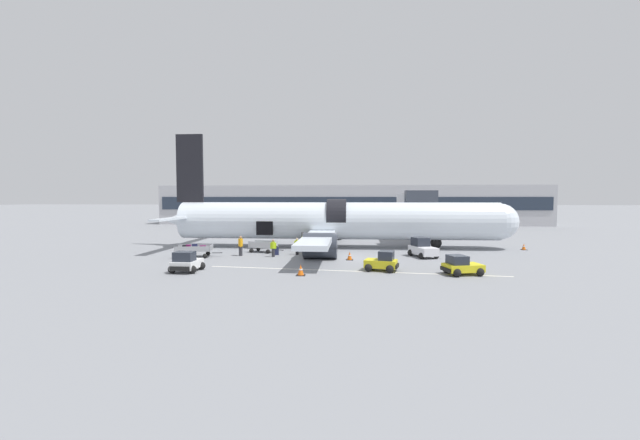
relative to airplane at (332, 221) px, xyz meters
The scene contains 20 objects.
ground_plane 7.60m from the airplane, 76.28° to the right, with size 500.00×500.00×0.00m, color gray.
apron_marking_line 13.60m from the airplane, 81.05° to the right, with size 21.32×2.41×0.01m.
terminal_strip 37.90m from the airplane, 87.46° to the left, with size 74.09×10.99×7.52m.
jet_bridge_stub 12.04m from the airplane, 37.10° to the left, with size 3.35×12.59×6.00m.
airplane is the anchor object (origin of this frame).
baggage_tug_lead 16.87m from the airplane, 55.63° to the right, with size 2.81×2.35×1.33m.
baggage_tug_mid 17.36m from the airplane, 123.93° to the right, with size 2.07×2.41×1.46m.
baggage_tug_rear 13.69m from the airplane, 71.90° to the right, with size 2.57×2.18×1.44m.
baggage_tug_spare 10.32m from the airplane, 35.46° to the right, with size 2.51×3.36×1.68m.
baggage_cart_loading 7.91m from the airplane, 146.84° to the right, with size 3.48×2.16×1.07m.
baggage_cart_queued 14.16m from the airplane, 147.00° to the right, with size 4.07×2.44×1.15m.
ground_crew_loader_a 4.46m from the airplane, 129.92° to the right, with size 0.60×0.47×1.72m.
ground_crew_loader_b 8.72m from the airplane, 125.01° to the right, with size 0.54×0.42×1.54m.
ground_crew_driver 6.55m from the airplane, 118.31° to the right, with size 0.54×0.41×1.55m.
ground_crew_supervisor 10.46m from the airplane, 140.31° to the right, with size 0.52×0.62×1.79m.
ground_crew_helper 5.20m from the airplane, 115.22° to the right, with size 0.54×0.45×1.57m.
suitcase_on_tarmac_upright 7.96m from the airplane, 129.59° to the right, with size 0.52×0.36×0.83m.
safety_cone_nose 19.37m from the airplane, ahead, with size 0.54×0.54×0.63m.
safety_cone_engine_left 15.21m from the airplane, 95.31° to the right, with size 0.61×0.61×0.74m.
safety_cone_wingtip 8.69m from the airplane, 77.14° to the right, with size 0.60×0.60×0.70m.
Camera 1 is at (0.32, -33.96, 5.23)m, focal length 22.00 mm.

